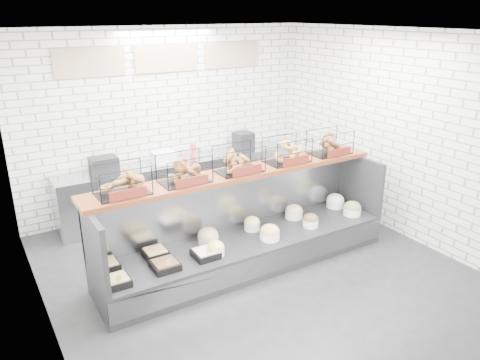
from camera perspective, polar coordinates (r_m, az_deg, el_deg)
ground at (r=6.17m, az=2.43°, el=-11.44°), size 5.50×5.50×0.00m
room_shell at (r=5.89m, az=-0.56°, el=8.65°), size 5.02×5.51×3.01m
display_case at (r=6.27m, az=0.79°, el=-7.45°), size 4.00×0.90×1.20m
bagel_shelf at (r=5.99m, az=-0.09°, el=2.18°), size 4.10×0.50×0.40m
prep_counter at (r=7.90m, az=-7.35°, el=-0.53°), size 4.00×0.60×1.20m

